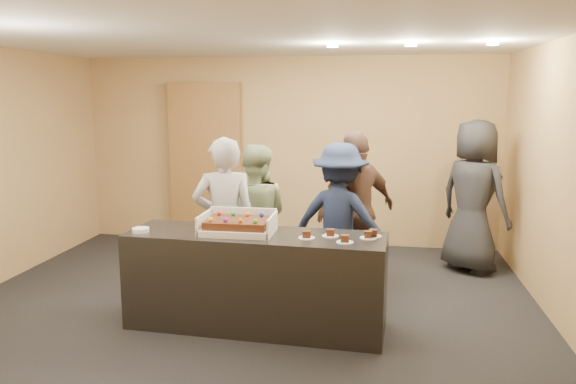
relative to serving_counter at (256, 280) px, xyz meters
The scene contains 17 objects.
room 1.10m from the serving_counter, 108.71° to the left, with size 6.04×6.00×2.70m.
serving_counter is the anchor object (origin of this frame).
storage_cabinet 3.40m from the serving_counter, 115.15° to the left, with size 1.07×0.15×2.34m, color brown.
cake_box 0.52m from the serving_counter, behind, with size 0.67×0.46×0.20m.
sheet_cake 0.57m from the serving_counter, behind, with size 0.57×0.39×0.11m.
plate_stack 1.18m from the serving_counter, behind, with size 0.16×0.16×0.04m, color white.
slice_a 0.69m from the serving_counter, 10.45° to the right, with size 0.15×0.15×0.07m.
slice_b 0.84m from the serving_counter, ahead, with size 0.15×0.15×0.07m.
slice_c 0.98m from the serving_counter, 12.55° to the right, with size 0.15×0.15×0.07m.
slice_d 1.18m from the serving_counter, ahead, with size 0.15×0.15×0.07m.
slice_e 1.14m from the serving_counter, ahead, with size 0.15×0.15×0.07m.
person_server_grey 0.75m from the serving_counter, 132.91° to the left, with size 0.64×0.42×1.76m, color #A8A7AD.
person_sage_man 1.08m from the serving_counter, 103.17° to the left, with size 0.80×0.62×1.64m, color #9AA97B.
person_navy_man 1.30m from the serving_counter, 55.27° to the left, with size 1.07×0.62×1.66m, color #1B2544.
person_brown_extra 1.60m from the serving_counter, 55.23° to the left, with size 1.04×0.43×1.78m, color brown.
person_dark_suit 3.13m from the serving_counter, 42.86° to the left, with size 0.92×0.60×1.88m, color #25252A.
ceiling_spotlights 2.84m from the serving_counter, 38.10° to the left, with size 1.72×0.12×0.03m.
Camera 1 is at (1.30, -5.51, 2.17)m, focal length 35.00 mm.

